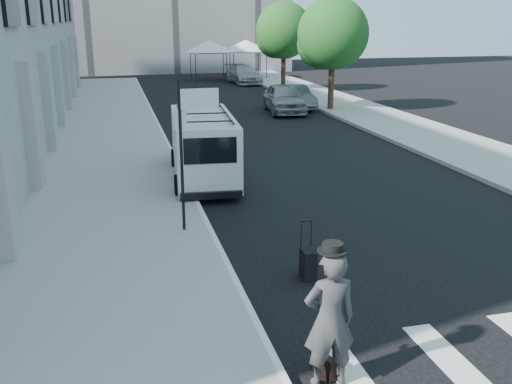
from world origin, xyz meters
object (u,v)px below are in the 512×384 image
cargo_van (203,146)px  parked_car_b (294,97)px  parked_car_c (243,74)px  briefcase (323,365)px  suitcase (308,264)px  parked_car_a (284,98)px  businessman (330,320)px

cargo_van → parked_car_b: 15.32m
cargo_van → parked_car_c: 27.87m
briefcase → parked_car_b: bearing=53.2°
suitcase → parked_car_a: bearing=77.1°
businessman → suitcase: 3.47m
parked_car_c → parked_car_b: bearing=-95.7°
parked_car_b → parked_car_c: parked_car_c is taller
businessman → suitcase: businessman is taller
parked_car_a → suitcase: bearing=-99.4°
suitcase → cargo_van: bearing=98.9°
businessman → parked_car_a: size_ratio=0.44×
cargo_van → briefcase: bearing=-85.5°
businessman → parked_car_c: bearing=-98.9°
parked_car_a → briefcase: bearing=-99.4°
cargo_van → parked_car_a: cargo_van is taller
briefcase → parked_car_b: size_ratio=0.11×
parked_car_a → businessman: bearing=-99.3°
cargo_van → parked_car_a: bearing=67.1°
briefcase → suitcase: suitcase is taller
cargo_van → parked_car_b: (7.34, 13.45, -0.42)m
parked_car_a → parked_car_b: 1.51m
businessman → parked_car_b: bearing=-104.5°
cargo_van → parked_car_a: 13.84m
businessman → briefcase: businessman is taller
cargo_van → businessman: bearing=-85.5°
businessman → suitcase: bearing=-102.3°
suitcase → cargo_van: (-0.84, 7.63, 0.78)m
parked_car_b → cargo_van: bearing=-120.0°
suitcase → parked_car_c: 35.10m
briefcase → suitcase: bearing=54.9°
businessman → cargo_van: bearing=-87.8°
cargo_van → parked_car_a: (6.38, 12.28, -0.31)m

